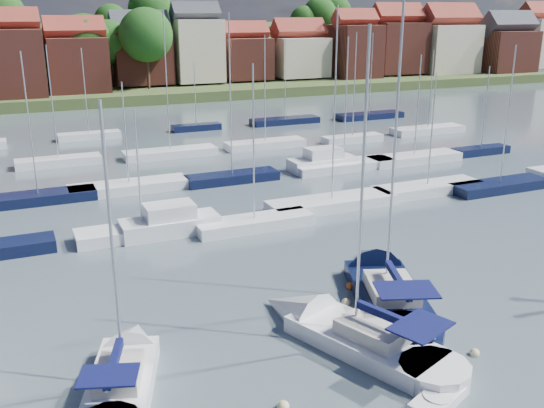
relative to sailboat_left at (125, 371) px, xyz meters
name	(u,v)px	position (x,y,z in m)	size (l,w,h in m)	color
ground	(172,165)	(11.65, 36.93, -0.36)	(260.00, 260.00, 0.00)	#43515B
sailboat_left	(125,371)	(0.00, 0.00, 0.00)	(5.49, 9.95, 13.19)	white
sailboat_centre	(340,331)	(10.28, -0.64, -0.01)	(7.20, 12.18, 16.09)	white
sailboat_navy	(381,284)	(15.09, 3.11, -0.02)	(7.67, 13.32, 17.85)	black
tender	(437,401)	(11.23, -6.93, -0.14)	(2.95, 2.21, 0.58)	white
buoy_d	(474,355)	(15.24, -4.55, -0.36)	(0.45, 0.45, 0.45)	beige
buoy_e	(351,288)	(13.64, 3.99, -0.36)	(0.51, 0.51, 0.51)	#D85914
buoy_g	(346,304)	(12.35, 2.29, -0.36)	(0.50, 0.50, 0.50)	beige
marina_field	(204,170)	(13.56, 32.07, 0.07)	(79.62, 41.41, 15.93)	white
far_shore_town	(81,59)	(13.88, 129.59, 4.24)	(212.46, 90.00, 22.27)	#455329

